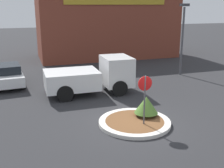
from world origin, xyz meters
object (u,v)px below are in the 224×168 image
object	(u,v)px
stop_sign	(145,92)
parked_sedan_white	(7,75)
utility_truck	(93,76)
light_pole	(183,33)

from	to	relation	value
stop_sign	parked_sedan_white	world-z (taller)	stop_sign
utility_truck	light_pole	xyz separation A→B (m)	(7.83, 2.51, 2.16)
stop_sign	utility_truck	distance (m)	5.81
stop_sign	light_pole	world-z (taller)	light_pole
stop_sign	light_pole	distance (m)	10.86
stop_sign	utility_truck	bearing A→B (deg)	99.05
light_pole	parked_sedan_white	bearing A→B (deg)	175.83
parked_sedan_white	light_pole	world-z (taller)	light_pole
utility_truck	light_pole	world-z (taller)	light_pole
parked_sedan_white	utility_truck	bearing A→B (deg)	-129.46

